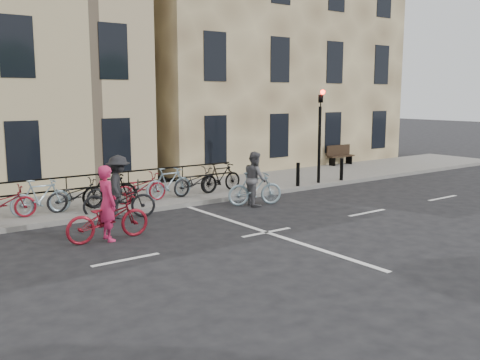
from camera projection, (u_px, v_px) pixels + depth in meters
ground at (267, 232)px, 14.12m from camera, size 120.00×120.00×0.00m
sidewalk at (44, 210)px, 16.54m from camera, size 46.00×4.00×0.15m
building_east at (244, 47)px, 28.75m from camera, size 14.00×10.00×12.00m
traffic_light at (320, 124)px, 20.82m from camera, size 0.18×0.30×3.90m
bollard_east at (298, 174)px, 20.33m from camera, size 0.14×0.14×0.90m
bollard_west at (342, 169)px, 21.74m from camera, size 0.14×0.14×0.90m
bench at (340, 154)px, 26.61m from camera, size 1.60×0.41×0.97m
parked_bikes at (92, 192)px, 16.37m from camera, size 11.45×1.23×1.05m
cyclist_pink at (108, 215)px, 13.28m from camera, size 2.14×0.78×1.89m
cyclist_grey at (255, 184)px, 17.51m from camera, size 1.90×1.11×1.78m
cyclist_dark at (119, 193)px, 15.69m from camera, size 2.20×1.56×1.86m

